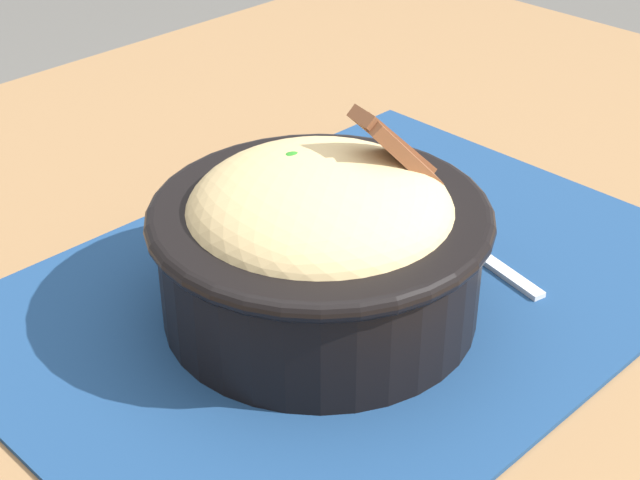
{
  "coord_description": "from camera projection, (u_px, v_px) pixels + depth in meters",
  "views": [
    {
      "loc": [
        -0.36,
        -0.36,
        1.09
      ],
      "look_at": [
        -0.02,
        -0.02,
        0.8
      ],
      "focal_mm": 54.84,
      "sensor_mm": 36.0,
      "label": 1
    }
  ],
  "objects": [
    {
      "name": "table",
      "position": [
        320.0,
        373.0,
        0.65
      ],
      "size": [
        1.12,
        0.88,
        0.74
      ],
      "color": "olive",
      "rests_on": "ground_plane"
    },
    {
      "name": "placemat",
      "position": [
        347.0,
        290.0,
        0.61
      ],
      "size": [
        0.44,
        0.32,
        0.0
      ],
      "primitive_type": "cube",
      "rotation": [
        0.0,
        0.0,
        -0.01
      ],
      "color": "navy",
      "rests_on": "table"
    },
    {
      "name": "bowl",
      "position": [
        320.0,
        240.0,
        0.56
      ],
      "size": [
        0.2,
        0.2,
        0.12
      ],
      "color": "black",
      "rests_on": "placemat"
    },
    {
      "name": "fork",
      "position": [
        462.0,
        243.0,
        0.65
      ],
      "size": [
        0.04,
        0.13,
        0.0
      ],
      "color": "silver",
      "rests_on": "placemat"
    }
  ]
}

